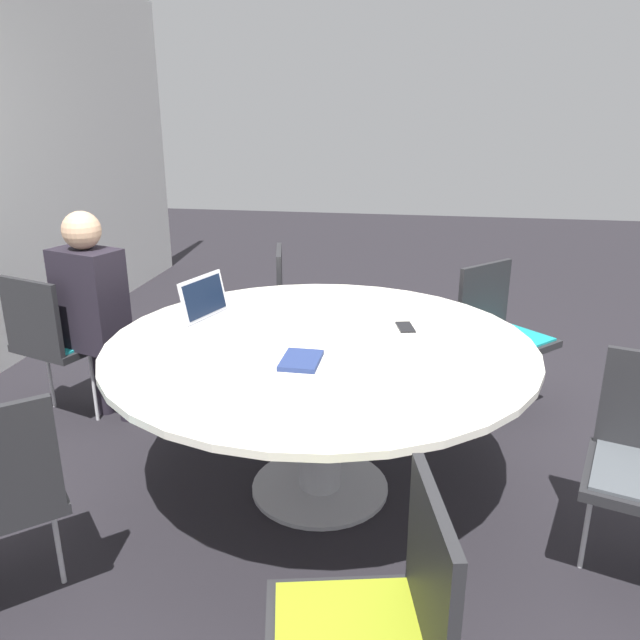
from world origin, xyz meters
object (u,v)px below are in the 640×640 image
object	(u,v)px
chair_5	(300,301)
cell_phone	(405,327)
chair_2	(377,621)
coffee_cup	(374,344)
spiral_notebook	(301,360)
chair_0	(54,335)
laptop	(213,310)
person_0	(93,304)
chair_4	(499,326)

from	to	relation	value
chair_5	cell_phone	world-z (taller)	chair_5
chair_2	coffee_cup	xyz separation A→B (m)	(1.19, 0.12, 0.28)
chair_2	spiral_notebook	bearing A→B (deg)	8.04
chair_0	laptop	bearing A→B (deg)	3.63
chair_2	person_0	world-z (taller)	person_0
cell_phone	chair_2	bearing A→B (deg)	179.92
chair_4	person_0	size ratio (longest dim) A/B	0.71
chair_2	chair_5	distance (m)	2.68
spiral_notebook	cell_phone	xyz separation A→B (m)	(0.49, -0.40, -0.01)
chair_4	cell_phone	size ratio (longest dim) A/B	5.65
chair_0	chair_4	distance (m)	2.52
chair_0	laptop	xyz separation A→B (m)	(-0.27, -1.03, 0.29)
chair_4	chair_0	bearing A→B (deg)	-33.16
spiral_notebook	coffee_cup	distance (m)	0.31
coffee_cup	chair_2	bearing A→B (deg)	-174.40
chair_5	chair_0	bearing A→B (deg)	-67.86
chair_4	cell_phone	distance (m)	0.96
chair_0	chair_2	xyz separation A→B (m)	(-1.74, -1.93, 0.00)
chair_0	chair_5	xyz separation A→B (m)	(0.84, -1.22, 0.00)
cell_phone	person_0	bearing A→B (deg)	82.74
chair_0	spiral_notebook	distance (m)	1.71
laptop	spiral_notebook	size ratio (longest dim) A/B	1.72
chair_2	laptop	bearing A→B (deg)	18.88
chair_5	cell_phone	bearing A→B (deg)	21.80
person_0	spiral_notebook	xyz separation A→B (m)	(-0.70, -1.29, 0.05)
chair_5	cell_phone	distance (m)	1.29
coffee_cup	spiral_notebook	bearing A→B (deg)	117.05
laptop	cell_phone	world-z (taller)	laptop
chair_5	spiral_notebook	distance (m)	1.59
laptop	coffee_cup	world-z (taller)	laptop
chair_0	chair_5	world-z (taller)	same
chair_5	coffee_cup	distance (m)	1.54
chair_5	laptop	world-z (taller)	laptop
chair_5	spiral_notebook	size ratio (longest dim) A/B	4.08
chair_5	person_0	world-z (taller)	person_0
chair_0	person_0	distance (m)	0.32
chair_5	chair_2	bearing A→B (deg)	3.05
person_0	chair_0	bearing A→B (deg)	-160.96
chair_0	person_0	bearing A→B (deg)	19.04
chair_5	cell_phone	xyz separation A→B (m)	(-1.05, -0.71, 0.23)
person_0	spiral_notebook	distance (m)	1.47
chair_2	laptop	xyz separation A→B (m)	(1.47, 0.90, 0.29)
person_0	laptop	bearing A→B (deg)	-1.06
chair_4	person_0	bearing A→B (deg)	-31.82
chair_2	chair_0	bearing A→B (deg)	35.33
person_0	cell_phone	distance (m)	1.70
chair_2	person_0	xyz separation A→B (m)	(1.75, 1.68, 0.19)
chair_0	person_0	size ratio (longest dim) A/B	0.71
spiral_notebook	coffee_cup	size ratio (longest dim) A/B	2.32
chair_0	coffee_cup	xyz separation A→B (m)	(-0.56, -1.82, 0.28)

